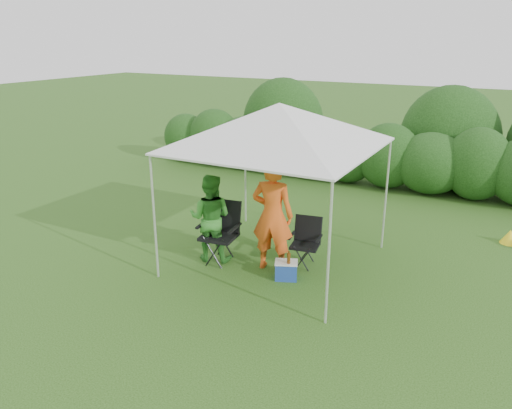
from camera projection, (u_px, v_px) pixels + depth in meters
The scene contains 9 objects.
ground at pixel (264, 272), 8.59m from camera, with size 70.00×70.00×0.00m, color #36621F.
hedge at pixel (369, 155), 13.30m from camera, with size 13.48×1.53×1.80m.
canopy at pixel (279, 125), 8.21m from camera, with size 3.10×3.10×2.83m.
chair_right at pixel (306, 238), 8.76m from camera, with size 0.59×0.55×0.86m.
chair_left at pixel (221, 228), 8.90m from camera, with size 0.73×0.68×1.08m.
man at pixel (272, 215), 8.42m from camera, with size 0.72×0.47×1.97m, color #F95B1C.
woman at pixel (210, 218), 8.86m from camera, with size 0.77×0.60×1.59m, color #36892D.
cooler at pixel (286, 270), 8.31m from camera, with size 0.45×0.40×0.32m.
bottle at pixel (289, 257), 8.16m from camera, with size 0.06×0.06×0.22m, color #592D0C.
Camera 1 is at (3.57, -6.89, 3.89)m, focal length 35.00 mm.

